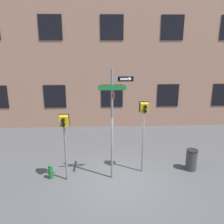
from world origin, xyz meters
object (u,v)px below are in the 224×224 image
pedestrian_signal_right (144,119)px  trash_bin (191,160)px  fire_hydrant (51,172)px  pedestrian_signal_left (64,130)px  street_sign_pole (114,116)px

pedestrian_signal_right → trash_bin: (2.08, 0.06, -1.85)m
fire_hydrant → pedestrian_signal_left: bearing=-10.2°
pedestrian_signal_left → trash_bin: (5.12, 0.55, -1.63)m
trash_bin → pedestrian_signal_right: bearing=-178.4°
pedestrian_signal_left → fire_hydrant: 1.91m
pedestrian_signal_left → trash_bin: bearing=6.2°
street_sign_pole → trash_bin: street_sign_pole is taller
street_sign_pole → pedestrian_signal_left: (-1.83, -0.06, -0.49)m
fire_hydrant → street_sign_pole: bearing=-1.3°
pedestrian_signal_right → fire_hydrant: 4.22m
pedestrian_signal_left → pedestrian_signal_right: (3.04, 0.49, 0.23)m
pedestrian_signal_right → trash_bin: size_ratio=3.30×
street_sign_pole → fire_hydrant: bearing=178.7°
pedestrian_signal_right → trash_bin: pedestrian_signal_right is taller
trash_bin → pedestrian_signal_left: bearing=-173.8°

